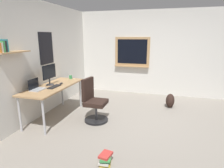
# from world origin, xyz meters

# --- Properties ---
(ground_plane) EXTENTS (5.20, 5.20, 0.00)m
(ground_plane) POSITION_xyz_m (0.00, 0.00, 0.00)
(ground_plane) COLOR gray
(ground_plane) RESTS_ON ground
(wall_back) EXTENTS (5.00, 0.30, 2.60)m
(wall_back) POSITION_xyz_m (-0.00, 2.45, 1.30)
(wall_back) COLOR silver
(wall_back) RESTS_ON ground
(wall_right) EXTENTS (0.22, 5.00, 2.60)m
(wall_right) POSITION_xyz_m (2.45, 0.03, 1.30)
(wall_right) COLOR silver
(wall_right) RESTS_ON ground
(desk) EXTENTS (1.70, 0.66, 0.75)m
(desk) POSITION_xyz_m (-0.07, 2.04, 0.68)
(desk) COLOR tan
(desk) RESTS_ON ground
(office_chair) EXTENTS (0.52, 0.52, 0.95)m
(office_chair) POSITION_xyz_m (0.01, 1.12, 0.41)
(office_chair) COLOR black
(office_chair) RESTS_ON ground
(laptop) EXTENTS (0.31, 0.21, 0.23)m
(laptop) POSITION_xyz_m (-0.45, 2.20, 0.80)
(laptop) COLOR #ADAFB5
(laptop) RESTS_ON desk
(monitor_primary) EXTENTS (0.46, 0.17, 0.46)m
(monitor_primary) POSITION_xyz_m (-0.03, 2.15, 1.02)
(monitor_primary) COLOR #38383D
(monitor_primary) RESTS_ON desk
(keyboard) EXTENTS (0.37, 0.13, 0.02)m
(keyboard) POSITION_xyz_m (-0.15, 1.96, 0.76)
(keyboard) COLOR black
(keyboard) RESTS_ON desk
(computer_mouse) EXTENTS (0.10, 0.06, 0.03)m
(computer_mouse) POSITION_xyz_m (0.13, 1.96, 0.77)
(computer_mouse) COLOR #262628
(computer_mouse) RESTS_ON desk
(coffee_mug) EXTENTS (0.08, 0.08, 0.09)m
(coffee_mug) POSITION_xyz_m (0.68, 2.01, 0.80)
(coffee_mug) COLOR #338C4C
(coffee_mug) RESTS_ON desk
(backpack) EXTENTS (0.32, 0.22, 0.36)m
(backpack) POSITION_xyz_m (1.33, -0.51, 0.18)
(backpack) COLOR black
(backpack) RESTS_ON ground
(book_stack_on_floor) EXTENTS (0.26, 0.20, 0.16)m
(book_stack_on_floor) POSITION_xyz_m (-1.34, 0.40, 0.08)
(book_stack_on_floor) COLOR gold
(book_stack_on_floor) RESTS_ON ground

